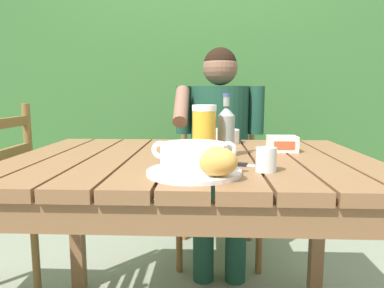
% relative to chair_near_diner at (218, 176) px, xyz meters
% --- Properties ---
extents(dining_table, '(1.26, 0.90, 0.77)m').
position_rel_chair_near_diner_xyz_m(dining_table, '(-0.12, -0.89, 0.18)').
color(dining_table, brown).
rests_on(dining_table, ground_plane).
extents(hedge_backdrop, '(3.85, 0.83, 1.83)m').
position_rel_chair_near_diner_xyz_m(hedge_backdrop, '(-0.01, 0.82, 0.47)').
color(hedge_backdrop, '#366630').
rests_on(hedge_backdrop, ground_plane).
extents(chair_near_diner, '(0.48, 0.47, 1.03)m').
position_rel_chair_near_diner_xyz_m(chair_near_diner, '(0.00, 0.00, 0.00)').
color(chair_near_diner, brown).
rests_on(chair_near_diner, ground_plane).
extents(person_eating, '(0.48, 0.47, 1.24)m').
position_rel_chair_near_diner_xyz_m(person_eating, '(-0.00, -0.20, 0.24)').
color(person_eating, '#1A4332').
rests_on(person_eating, ground_plane).
extents(serving_plate, '(0.26, 0.26, 0.01)m').
position_rel_chair_near_diner_xyz_m(serving_plate, '(-0.10, -1.17, 0.29)').
color(serving_plate, white).
rests_on(serving_plate, dining_table).
extents(soup_bowl, '(0.24, 0.19, 0.08)m').
position_rel_chair_near_diner_xyz_m(soup_bowl, '(-0.10, -1.17, 0.33)').
color(soup_bowl, white).
rests_on(soup_bowl, serving_plate).
extents(bread_roll, '(0.14, 0.12, 0.08)m').
position_rel_chair_near_diner_xyz_m(bread_roll, '(-0.05, -1.24, 0.33)').
color(bread_roll, gold).
rests_on(bread_roll, serving_plate).
extents(beer_glass, '(0.08, 0.08, 0.18)m').
position_rel_chair_near_diner_xyz_m(beer_glass, '(-0.08, -0.93, 0.38)').
color(beer_glass, gold).
rests_on(beer_glass, dining_table).
extents(beer_bottle, '(0.06, 0.06, 0.22)m').
position_rel_chair_near_diner_xyz_m(beer_bottle, '(-0.00, -0.88, 0.38)').
color(beer_bottle, gray).
rests_on(beer_bottle, dining_table).
extents(water_glass_small, '(0.06, 0.06, 0.07)m').
position_rel_chair_near_diner_xyz_m(water_glass_small, '(0.10, -1.13, 0.32)').
color(water_glass_small, silver).
rests_on(water_glass_small, dining_table).
extents(butter_tub, '(0.11, 0.08, 0.06)m').
position_rel_chair_near_diner_xyz_m(butter_tub, '(0.22, -0.78, 0.31)').
color(butter_tub, white).
rests_on(butter_tub, dining_table).
extents(table_knife, '(0.15, 0.06, 0.01)m').
position_rel_chair_near_diner_xyz_m(table_knife, '(0.05, -1.06, 0.29)').
color(table_knife, silver).
rests_on(table_knife, dining_table).
extents(diner_bowl, '(0.15, 0.15, 0.06)m').
position_rel_chair_near_diner_xyz_m(diner_bowl, '(0.00, -0.55, 0.31)').
color(diner_bowl, white).
rests_on(diner_bowl, dining_table).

